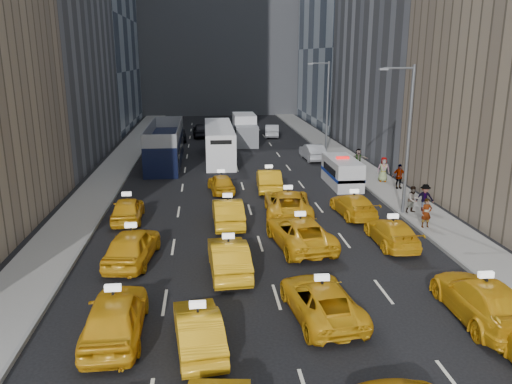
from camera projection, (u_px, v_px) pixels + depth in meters
ground at (284, 322)px, 18.38m from camera, size 160.00×160.00×0.00m
sidewalk_west at (112, 173)px, 41.30m from camera, size 3.00×90.00×0.15m
sidewalk_east at (358, 168)px, 43.40m from camera, size 3.00×90.00×0.15m
curb_west at (129, 173)px, 41.44m from camera, size 0.15×90.00×0.18m
curb_east at (342, 168)px, 43.25m from camera, size 0.15×90.00×0.18m
streetlight_near at (407, 136)px, 29.51m from camera, size 2.15×0.22×9.00m
streetlight_far at (326, 104)px, 48.70m from camera, size 2.15×0.22×9.00m
taxi_4 at (115, 316)px, 17.19m from camera, size 2.03×4.89×1.66m
taxi_5 at (198, 329)px, 16.60m from camera, size 1.94×4.30×1.37m
taxi_6 at (321, 300)px, 18.63m from camera, size 2.77×5.10×1.36m
taxi_7 at (483, 300)px, 18.40m from camera, size 2.35×5.46×1.57m
taxi_8 at (132, 246)px, 23.55m from camera, size 2.53×4.98×1.62m
taxi_9 at (229, 257)px, 22.36m from camera, size 1.89×4.77×1.55m
taxi_10 at (300, 232)px, 25.51m from camera, size 3.22×5.79×1.53m
taxi_11 at (392, 232)px, 25.79m from camera, size 1.89×4.57×1.32m
taxi_12 at (128, 209)px, 29.42m from camera, size 1.84×4.31×1.45m
taxi_13 at (228, 212)px, 28.78m from camera, size 1.77×4.76×1.55m
taxi_14 at (288, 204)px, 30.25m from camera, size 3.24×6.08×1.63m
taxi_15 at (353, 205)px, 30.47m from camera, size 2.16×4.70×1.33m
taxi_16 at (221, 183)px, 35.71m from camera, size 2.08×4.11×1.34m
taxi_17 at (269, 180)px, 36.25m from camera, size 1.89×4.77×1.55m
nypd_van at (342, 172)px, 37.53m from camera, size 2.61×5.36×2.21m
double_decker at (165, 144)px, 44.98m from camera, size 2.87×12.18×3.54m
city_bus at (219, 142)px, 47.25m from camera, size 3.11×12.29×3.15m
box_truck at (245, 129)px, 55.50m from camera, size 3.00×7.16×3.19m
misc_car_0 at (313, 152)px, 46.93m from camera, size 1.81×4.65×1.51m
misc_car_1 at (174, 134)px, 57.45m from camera, size 3.11×6.03×1.63m
misc_car_2 at (247, 126)px, 64.24m from camera, size 2.71×5.51×1.54m
misc_car_3 at (201, 130)px, 60.27m from camera, size 2.23×4.95×1.65m
misc_car_4 at (272, 131)px, 60.36m from camera, size 2.14×4.67×1.48m
pedestrian_0 at (426, 213)px, 27.88m from camera, size 0.64×0.46×1.67m
pedestrian_1 at (413, 199)px, 30.52m from camera, size 0.88×0.59×1.67m
pedestrian_2 at (425, 198)px, 30.86m from camera, size 1.17×0.67×1.70m
pedestrian_3 at (399, 176)px, 36.10m from camera, size 1.09×0.56×1.80m
pedestrian_4 at (383, 169)px, 38.12m from camera, size 1.00×0.66×1.90m
pedestrian_5 at (358, 159)px, 42.47m from camera, size 1.61×0.51×1.72m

